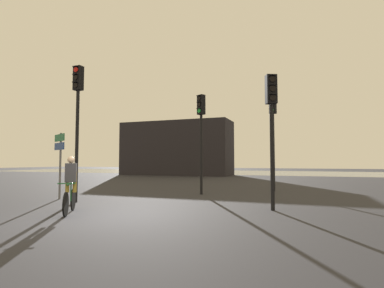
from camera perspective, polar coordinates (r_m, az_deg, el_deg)
name	(u,v)px	position (r m, az deg, el deg)	size (l,w,h in m)	color
ground_plane	(108,217)	(8.40, -15.69, -13.31)	(120.00, 120.00, 0.00)	#28282D
water_strip	(264,173)	(40.29, 13.52, -5.33)	(80.00, 16.00, 0.01)	slate
distant_building	(176,149)	(32.69, -3.01, -0.87)	(11.95, 4.00, 5.76)	black
traffic_light_near_right	(272,115)	(9.52, 14.91, 5.35)	(0.39, 0.41, 4.14)	black
traffic_light_far_right	(273,125)	(15.57, 15.18, 3.52)	(0.37, 0.39, 4.77)	black
traffic_light_center	(201,125)	(13.60, 1.75, 3.65)	(0.39, 0.41, 4.50)	black
traffic_light_near_left	(78,108)	(11.85, -20.96, 6.45)	(0.33, 0.35, 5.00)	black
direction_sign_post	(60,153)	(12.91, -23.88, -1.62)	(0.98, 0.55, 2.60)	slate
cyclist	(70,184)	(9.31, -22.14, -7.11)	(0.94, 1.47, 1.62)	black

